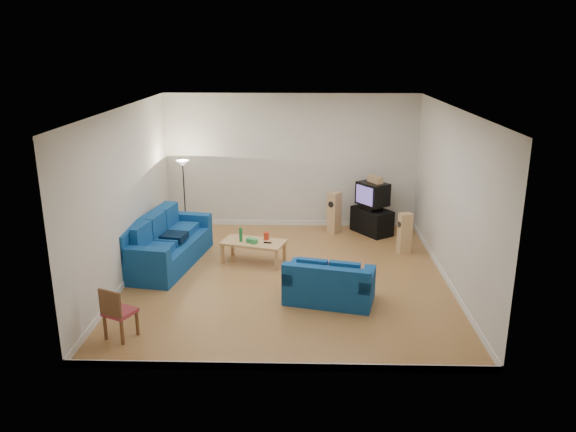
{
  "coord_description": "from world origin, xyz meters",
  "views": [
    {
      "loc": [
        0.28,
        -9.95,
        4.26
      ],
      "look_at": [
        0.0,
        0.4,
        1.1
      ],
      "focal_mm": 35.0,
      "sensor_mm": 36.0,
      "label": 1
    }
  ],
  "objects_px": {
    "sofa_three_seat": "(164,247)",
    "coffee_table": "(254,244)",
    "tv_stand": "(372,221)",
    "sofa_loveseat": "(329,287)",
    "television": "(373,194)"
  },
  "relations": [
    {
      "from": "sofa_loveseat",
      "to": "television",
      "type": "relative_size",
      "value": 1.96
    },
    {
      "from": "coffee_table",
      "to": "television",
      "type": "height_order",
      "value": "television"
    },
    {
      "from": "sofa_three_seat",
      "to": "sofa_loveseat",
      "type": "bearing_deg",
      "value": 72.56
    },
    {
      "from": "sofa_three_seat",
      "to": "tv_stand",
      "type": "bearing_deg",
      "value": 125.0
    },
    {
      "from": "sofa_three_seat",
      "to": "tv_stand",
      "type": "distance_m",
      "value": 4.89
    },
    {
      "from": "sofa_three_seat",
      "to": "sofa_loveseat",
      "type": "relative_size",
      "value": 1.6
    },
    {
      "from": "tv_stand",
      "to": "coffee_table",
      "type": "bearing_deg",
      "value": -87.77
    },
    {
      "from": "sofa_loveseat",
      "to": "television",
      "type": "bearing_deg",
      "value": 86.3
    },
    {
      "from": "sofa_three_seat",
      "to": "coffee_table",
      "type": "distance_m",
      "value": 1.81
    },
    {
      "from": "sofa_loveseat",
      "to": "tv_stand",
      "type": "height_order",
      "value": "sofa_loveseat"
    },
    {
      "from": "sofa_loveseat",
      "to": "coffee_table",
      "type": "distance_m",
      "value": 2.32
    },
    {
      "from": "sofa_loveseat",
      "to": "coffee_table",
      "type": "height_order",
      "value": "sofa_loveseat"
    },
    {
      "from": "sofa_loveseat",
      "to": "tv_stand",
      "type": "bearing_deg",
      "value": 86.11
    },
    {
      "from": "tv_stand",
      "to": "television",
      "type": "bearing_deg",
      "value": -159.58
    },
    {
      "from": "coffee_table",
      "to": "tv_stand",
      "type": "relative_size",
      "value": 1.42
    }
  ]
}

